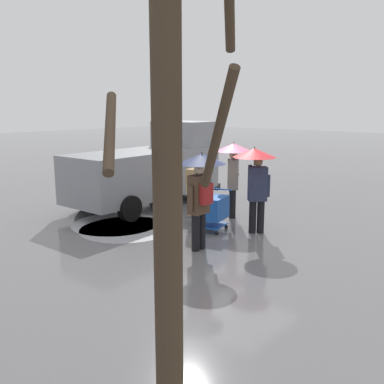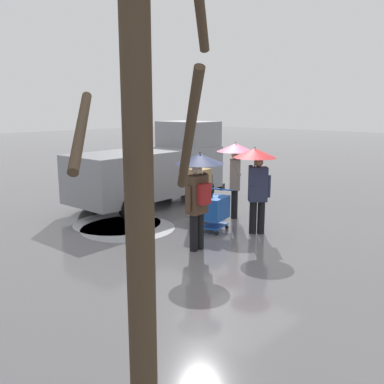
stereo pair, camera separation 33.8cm
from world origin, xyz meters
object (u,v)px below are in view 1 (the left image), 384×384
object	(u,v)px
shopping_cart_vendor	(214,209)
pedestrian_pink_side	(201,179)
hand_dolly_boxes	(198,192)
cargo_van_parked_right	(151,168)
pedestrian_black_side	(233,162)
pedestrian_white_side	(256,170)
bare_tree_near	(170,222)

from	to	relation	value
shopping_cart_vendor	pedestrian_pink_side	distance (m)	1.75
hand_dolly_boxes	cargo_van_parked_right	bearing A→B (deg)	-16.48
pedestrian_black_side	pedestrian_white_side	bearing A→B (deg)	147.07
pedestrian_black_side	pedestrian_pink_side	bearing A→B (deg)	111.48
pedestrian_black_side	pedestrian_white_side	size ratio (longest dim) A/B	1.00
pedestrian_black_side	pedestrian_white_side	world-z (taller)	same
cargo_van_parked_right	bare_tree_near	xyz separation A→B (m)	(-7.39, 6.73, 0.99)
hand_dolly_boxes	pedestrian_pink_side	size ratio (longest dim) A/B	0.69
cargo_van_parked_right	pedestrian_black_side	distance (m)	3.01
shopping_cart_vendor	pedestrian_white_side	world-z (taller)	pedestrian_white_side
cargo_van_parked_right	pedestrian_pink_side	distance (m)	4.64
shopping_cart_vendor	pedestrian_black_side	world-z (taller)	pedestrian_black_side
pedestrian_pink_side	pedestrian_black_side	size ratio (longest dim) A/B	1.00
shopping_cart_vendor	bare_tree_near	size ratio (longest dim) A/B	0.23
pedestrian_white_side	hand_dolly_boxes	bearing A→B (deg)	10.36
shopping_cart_vendor	bare_tree_near	xyz separation A→B (m)	(-4.02, 5.71, 1.60)
cargo_van_parked_right	bare_tree_near	size ratio (longest dim) A/B	1.20
pedestrian_white_side	cargo_van_parked_right	bearing A→B (deg)	-6.60
shopping_cart_vendor	bare_tree_near	bearing A→B (deg)	125.13
pedestrian_white_side	shopping_cart_vendor	bearing A→B (deg)	32.31
shopping_cart_vendor	pedestrian_white_side	bearing A→B (deg)	-147.69
pedestrian_pink_side	pedestrian_black_side	xyz separation A→B (m)	(1.04, -2.64, 0.01)
cargo_van_parked_right	hand_dolly_boxes	bearing A→B (deg)	163.52
bare_tree_near	cargo_van_parked_right	bearing A→B (deg)	-42.36
cargo_van_parked_right	pedestrian_black_side	world-z (taller)	cargo_van_parked_right
shopping_cart_vendor	pedestrian_white_side	distance (m)	1.42
shopping_cart_vendor	pedestrian_black_side	size ratio (longest dim) A/B	0.49
hand_dolly_boxes	pedestrian_white_side	xyz separation A→B (m)	(-1.59, -0.29, 0.70)
pedestrian_white_side	bare_tree_near	size ratio (longest dim) A/B	0.48
hand_dolly_boxes	bare_tree_near	world-z (taller)	bare_tree_near
cargo_van_parked_right	pedestrian_pink_side	bearing A→B (deg)	149.99
pedestrian_black_side	bare_tree_near	bearing A→B (deg)	122.06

